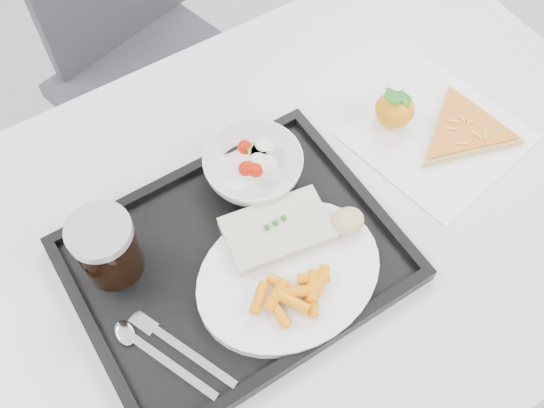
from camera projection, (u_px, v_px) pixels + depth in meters
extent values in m
cube|color=#A8A8AB|center=(292.00, 223.00, 0.94)|extent=(1.20, 0.80, 0.03)
cylinder|color=#47474C|center=(390.00, 97.00, 1.55)|extent=(0.04, 0.04, 0.72)
cube|color=#333239|center=(165.00, 87.00, 1.45)|extent=(0.51, 0.51, 0.04)
cylinder|color=#47474C|center=(149.00, 225.00, 1.53)|extent=(0.03, 0.03, 0.43)
cylinder|color=#47474C|center=(269.00, 162.00, 1.62)|extent=(0.03, 0.03, 0.43)
cylinder|color=#47474C|center=(90.00, 130.00, 1.68)|extent=(0.03, 0.03, 0.43)
cylinder|color=#47474C|center=(203.00, 77.00, 1.78)|extent=(0.03, 0.03, 0.43)
cube|color=black|center=(236.00, 261.00, 0.88)|extent=(0.45, 0.35, 0.01)
cube|color=black|center=(180.00, 175.00, 0.94)|extent=(0.45, 0.02, 0.01)
cube|color=black|center=(301.00, 354.00, 0.79)|extent=(0.45, 0.02, 0.01)
cube|color=black|center=(357.00, 188.00, 0.93)|extent=(0.02, 0.32, 0.01)
cube|color=black|center=(96.00, 336.00, 0.81)|extent=(0.02, 0.32, 0.01)
cylinder|color=white|center=(289.00, 275.00, 0.85)|extent=(0.27, 0.27, 0.02)
cube|color=beige|center=(277.00, 230.00, 0.86)|extent=(0.16, 0.12, 0.02)
sphere|color=#236B1C|center=(267.00, 227.00, 0.85)|extent=(0.01, 0.01, 0.01)
sphere|color=#236B1C|center=(275.00, 223.00, 0.86)|extent=(0.01, 0.01, 0.01)
sphere|color=#236B1C|center=(284.00, 218.00, 0.86)|extent=(0.01, 0.01, 0.01)
ellipsoid|color=#DFB686|center=(347.00, 221.00, 0.86)|extent=(0.06, 0.06, 0.03)
imported|color=white|center=(253.00, 167.00, 0.92)|extent=(0.15, 0.15, 0.05)
cylinder|color=black|center=(108.00, 249.00, 0.82)|extent=(0.08, 0.08, 0.10)
cylinder|color=#A5A8AD|center=(99.00, 231.00, 0.78)|extent=(0.09, 0.09, 0.01)
cube|color=silver|center=(171.00, 365.00, 0.79)|extent=(0.07, 0.14, 0.00)
ellipsoid|color=silver|center=(125.00, 333.00, 0.81)|extent=(0.04, 0.05, 0.01)
cube|color=silver|center=(190.00, 353.00, 0.80)|extent=(0.07, 0.14, 0.00)
cube|color=silver|center=(144.00, 323.00, 0.82)|extent=(0.03, 0.04, 0.00)
cube|color=white|center=(437.00, 136.00, 1.00)|extent=(0.29, 0.28, 0.00)
ellipsoid|color=#FF4F00|center=(395.00, 110.00, 0.99)|extent=(0.08, 0.08, 0.06)
cube|color=#236B1C|center=(398.00, 97.00, 0.96)|extent=(0.04, 0.05, 0.02)
cube|color=#236B1C|center=(398.00, 97.00, 0.96)|extent=(0.04, 0.02, 0.02)
cylinder|color=#E0C075|center=(465.00, 131.00, 1.00)|extent=(0.24, 0.24, 0.01)
cylinder|color=#CC4A27|center=(466.00, 128.00, 0.99)|extent=(0.22, 0.22, 0.00)
cube|color=#EABC47|center=(469.00, 122.00, 0.99)|extent=(0.02, 0.01, 0.00)
cube|color=#EABC47|center=(451.00, 129.00, 0.98)|extent=(0.02, 0.01, 0.00)
cube|color=#EABC47|center=(476.00, 135.00, 0.98)|extent=(0.01, 0.02, 0.00)
cube|color=#EABC47|center=(485.00, 135.00, 0.98)|extent=(0.01, 0.02, 0.00)
cube|color=#EABC47|center=(454.00, 121.00, 0.99)|extent=(0.02, 0.02, 0.00)
cube|color=#EABC47|center=(462.00, 143.00, 0.97)|extent=(0.02, 0.01, 0.00)
cube|color=#EABC47|center=(464.00, 120.00, 0.99)|extent=(0.00, 0.02, 0.00)
cylinder|color=orange|center=(259.00, 298.00, 0.81)|extent=(0.04, 0.04, 0.01)
cylinder|color=orange|center=(313.00, 278.00, 0.82)|extent=(0.05, 0.03, 0.01)
cylinder|color=orange|center=(311.00, 301.00, 0.81)|extent=(0.03, 0.05, 0.01)
cylinder|color=orange|center=(320.00, 281.00, 0.82)|extent=(0.04, 0.04, 0.01)
cylinder|color=orange|center=(279.00, 313.00, 0.80)|extent=(0.02, 0.04, 0.01)
cylinder|color=orange|center=(276.00, 295.00, 0.81)|extent=(0.05, 0.03, 0.01)
cylinder|color=orange|center=(294.00, 292.00, 0.81)|extent=(0.05, 0.03, 0.01)
cylinder|color=orange|center=(313.00, 287.00, 0.81)|extent=(0.04, 0.04, 0.01)
cylinder|color=orange|center=(283.00, 285.00, 0.82)|extent=(0.04, 0.05, 0.01)
cylinder|color=orange|center=(294.00, 302.00, 0.80)|extent=(0.04, 0.05, 0.01)
sphere|color=#AC1504|center=(249.00, 169.00, 0.91)|extent=(0.02, 0.02, 0.02)
sphere|color=#AC1504|center=(256.00, 170.00, 0.91)|extent=(0.02, 0.02, 0.02)
sphere|color=#AC1504|center=(245.00, 147.00, 0.93)|extent=(0.02, 0.02, 0.02)
sphere|color=#AC1504|center=(246.00, 169.00, 0.91)|extent=(0.02, 0.02, 0.02)
ellipsoid|color=silver|center=(267.00, 165.00, 0.91)|extent=(0.03, 0.03, 0.03)
ellipsoid|color=silver|center=(264.00, 148.00, 0.93)|extent=(0.03, 0.03, 0.03)
ellipsoid|color=silver|center=(258.00, 163.00, 0.92)|extent=(0.03, 0.03, 0.03)
cube|color=#599131|center=(261.00, 148.00, 0.92)|extent=(0.03, 0.03, 0.00)
cube|color=#599131|center=(256.00, 152.00, 0.92)|extent=(0.03, 0.03, 0.00)
cube|color=#599131|center=(258.00, 155.00, 0.92)|extent=(0.03, 0.03, 0.00)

